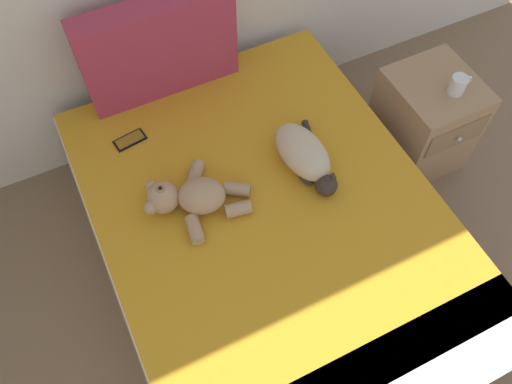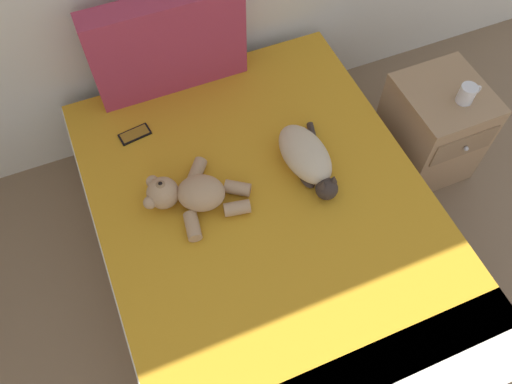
# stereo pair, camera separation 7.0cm
# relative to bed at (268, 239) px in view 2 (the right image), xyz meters

# --- Properties ---
(bed) EXTENTS (1.48, 1.97, 0.50)m
(bed) POSITION_rel_bed_xyz_m (0.00, 0.00, 0.00)
(bed) COLOR #9E7A56
(bed) RESTS_ON ground_plane
(patterned_cushion) EXTENTS (0.75, 0.14, 0.49)m
(patterned_cushion) POSITION_rel_bed_xyz_m (-0.14, 0.89, 0.50)
(patterned_cushion) COLOR #A5334C
(patterned_cushion) RESTS_ON bed
(cat) EXTENTS (0.25, 0.43, 0.15)m
(cat) POSITION_rel_bed_xyz_m (0.25, 0.16, 0.32)
(cat) COLOR #C6B293
(cat) RESTS_ON bed
(teddy_bear) EXTENTS (0.47, 0.39, 0.15)m
(teddy_bear) POSITION_rel_bed_xyz_m (-0.29, 0.18, 0.32)
(teddy_bear) COLOR tan
(teddy_bear) RESTS_ON bed
(cell_phone) EXTENTS (0.16, 0.09, 0.01)m
(cell_phone) POSITION_rel_bed_xyz_m (-0.42, 0.64, 0.26)
(cell_phone) COLOR black
(cell_phone) RESTS_ON bed
(nightstand) EXTENTS (0.42, 0.48, 0.56)m
(nightstand) POSITION_rel_bed_xyz_m (1.06, 0.25, 0.04)
(nightstand) COLOR #9E7A56
(nightstand) RESTS_ON ground_plane
(mug) EXTENTS (0.12, 0.08, 0.09)m
(mug) POSITION_rel_bed_xyz_m (1.10, 0.18, 0.36)
(mug) COLOR silver
(mug) RESTS_ON nightstand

